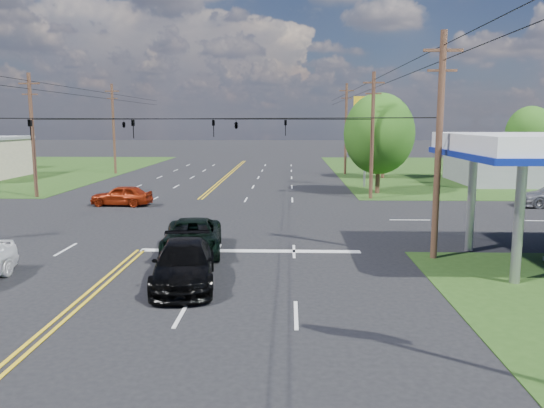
{
  "coord_description": "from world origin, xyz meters",
  "views": [
    {
      "loc": [
        6.78,
        -19.42,
        5.83
      ],
      "look_at": [
        5.94,
        6.0,
        1.87
      ],
      "focal_mm": 35.0,
      "sensor_mm": 36.0,
      "label": 1
    }
  ],
  "objects_px": {
    "pole_se": "(439,144)",
    "tree_right_a": "(379,134)",
    "pole_ne": "(372,134)",
    "pole_nw": "(33,134)",
    "pickup_dkgreen": "(192,237)",
    "suv_black": "(184,264)",
    "tree_right_b": "(384,138)",
    "tree_far_r": "(530,133)",
    "pole_right_far": "(346,128)",
    "retail_ne": "(533,160)",
    "pole_left_far": "(114,128)"
  },
  "relations": [
    {
      "from": "retail_ne",
      "to": "tree_right_a",
      "type": "distance_m",
      "value": 18.09
    },
    {
      "from": "pole_nw",
      "to": "suv_black",
      "type": "xyz_separation_m",
      "value": [
        16.0,
        -22.04,
        -4.15
      ]
    },
    {
      "from": "suv_black",
      "to": "pole_ne",
      "type": "bearing_deg",
      "value": 57.82
    },
    {
      "from": "pole_se",
      "to": "suv_black",
      "type": "bearing_deg",
      "value": -158.03
    },
    {
      "from": "pole_ne",
      "to": "tree_right_a",
      "type": "xyz_separation_m",
      "value": [
        1.0,
        3.0,
        -0.05
      ]
    },
    {
      "from": "tree_right_a",
      "to": "pickup_dkgreen",
      "type": "xyz_separation_m",
      "value": [
        -11.53,
        -20.5,
        -4.12
      ]
    },
    {
      "from": "pole_left_far",
      "to": "suv_black",
      "type": "relative_size",
      "value": 1.9
    },
    {
      "from": "suv_black",
      "to": "pole_right_far",
      "type": "bearing_deg",
      "value": 68.53
    },
    {
      "from": "pole_nw",
      "to": "tree_right_a",
      "type": "distance_m",
      "value": 27.17
    },
    {
      "from": "pole_nw",
      "to": "tree_right_a",
      "type": "bearing_deg",
      "value": 6.34
    },
    {
      "from": "tree_right_a",
      "to": "retail_ne",
      "type": "bearing_deg",
      "value": 26.57
    },
    {
      "from": "pole_nw",
      "to": "retail_ne",
      "type": "bearing_deg",
      "value": 14.35
    },
    {
      "from": "pole_nw",
      "to": "suv_black",
      "type": "relative_size",
      "value": 1.8
    },
    {
      "from": "pickup_dkgreen",
      "to": "tree_far_r",
      "type": "bearing_deg",
      "value": 44.18
    },
    {
      "from": "pole_left_far",
      "to": "tree_right_b",
      "type": "xyz_separation_m",
      "value": [
        29.5,
        -4.0,
        -0.95
      ]
    },
    {
      "from": "retail_ne",
      "to": "pole_left_far",
      "type": "height_order",
      "value": "pole_left_far"
    },
    {
      "from": "tree_far_r",
      "to": "pole_ne",
      "type": "bearing_deg",
      "value": -135.0
    },
    {
      "from": "pole_nw",
      "to": "pickup_dkgreen",
      "type": "xyz_separation_m",
      "value": [
        15.47,
        -17.5,
        -4.16
      ]
    },
    {
      "from": "suv_black",
      "to": "pickup_dkgreen",
      "type": "bearing_deg",
      "value": 88.91
    },
    {
      "from": "pole_nw",
      "to": "pickup_dkgreen",
      "type": "height_order",
      "value": "pole_nw"
    },
    {
      "from": "pole_nw",
      "to": "tree_right_b",
      "type": "relative_size",
      "value": 1.34
    },
    {
      "from": "tree_right_b",
      "to": "retail_ne",
      "type": "bearing_deg",
      "value": -16.5
    },
    {
      "from": "pole_ne",
      "to": "pickup_dkgreen",
      "type": "xyz_separation_m",
      "value": [
        -10.53,
        -17.5,
        -4.16
      ]
    },
    {
      "from": "retail_ne",
      "to": "tree_far_r",
      "type": "distance_m",
      "value": 11.02
    },
    {
      "from": "pole_right_far",
      "to": "retail_ne",
      "type": "bearing_deg",
      "value": -25.2
    },
    {
      "from": "pole_nw",
      "to": "pole_left_far",
      "type": "bearing_deg",
      "value": 90.0
    },
    {
      "from": "pole_nw",
      "to": "pole_ne",
      "type": "xyz_separation_m",
      "value": [
        26.0,
        0.0,
        0.0
      ]
    },
    {
      "from": "pole_ne",
      "to": "pole_left_far",
      "type": "height_order",
      "value": "pole_left_far"
    },
    {
      "from": "pole_right_far",
      "to": "pole_left_far",
      "type": "bearing_deg",
      "value": 180.0
    },
    {
      "from": "pole_right_far",
      "to": "suv_black",
      "type": "height_order",
      "value": "pole_right_far"
    },
    {
      "from": "pole_right_far",
      "to": "tree_right_b",
      "type": "bearing_deg",
      "value": -48.81
    },
    {
      "from": "pole_right_far",
      "to": "tree_right_b",
      "type": "xyz_separation_m",
      "value": [
        3.5,
        -4.0,
        -0.95
      ]
    },
    {
      "from": "pole_left_far",
      "to": "pickup_dkgreen",
      "type": "bearing_deg",
      "value": -67.03
    },
    {
      "from": "pole_left_far",
      "to": "suv_black",
      "type": "height_order",
      "value": "pole_left_far"
    },
    {
      "from": "pole_se",
      "to": "tree_far_r",
      "type": "height_order",
      "value": "pole_se"
    },
    {
      "from": "pole_se",
      "to": "tree_right_a",
      "type": "height_order",
      "value": "pole_se"
    },
    {
      "from": "pole_se",
      "to": "pole_nw",
      "type": "distance_m",
      "value": 31.62
    },
    {
      "from": "tree_right_a",
      "to": "tree_right_b",
      "type": "distance_m",
      "value": 12.27
    },
    {
      "from": "pole_ne",
      "to": "suv_black",
      "type": "distance_m",
      "value": 24.55
    },
    {
      "from": "pole_se",
      "to": "pole_right_far",
      "type": "bearing_deg",
      "value": 90.0
    },
    {
      "from": "pole_right_far",
      "to": "tree_right_b",
      "type": "height_order",
      "value": "pole_right_far"
    },
    {
      "from": "pole_right_far",
      "to": "tree_right_a",
      "type": "relative_size",
      "value": 1.22
    },
    {
      "from": "pole_ne",
      "to": "pole_nw",
      "type": "bearing_deg",
      "value": 180.0
    },
    {
      "from": "pole_se",
      "to": "pole_nw",
      "type": "height_order",
      "value": "same"
    },
    {
      "from": "retail_ne",
      "to": "pole_nw",
      "type": "distance_m",
      "value": 44.47
    },
    {
      "from": "pole_ne",
      "to": "tree_far_r",
      "type": "xyz_separation_m",
      "value": [
        21.0,
        21.0,
        -0.37
      ]
    },
    {
      "from": "tree_far_r",
      "to": "pickup_dkgreen",
      "type": "distance_m",
      "value": 49.91
    },
    {
      "from": "tree_right_a",
      "to": "pickup_dkgreen",
      "type": "distance_m",
      "value": 23.88
    },
    {
      "from": "tree_right_b",
      "to": "pickup_dkgreen",
      "type": "distance_m",
      "value": 35.57
    },
    {
      "from": "pickup_dkgreen",
      "to": "suv_black",
      "type": "xyz_separation_m",
      "value": [
        0.53,
        -4.54,
        0.01
      ]
    }
  ]
}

